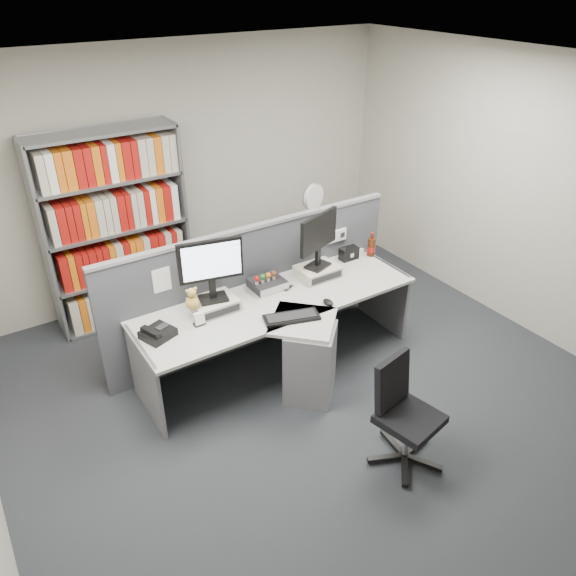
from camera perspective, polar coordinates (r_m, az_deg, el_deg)
ground at (r=4.86m, az=4.27°, el=-12.72°), size 5.50×5.50×0.00m
room_shell at (r=3.87m, az=5.28°, el=7.06°), size 5.04×5.54×2.72m
partition at (r=5.32m, az=-3.47°, el=0.23°), size 3.00×0.08×1.27m
desk at (r=4.95m, az=0.35°, el=-4.91°), size 2.60×1.20×0.72m
monitor_riser_left at (r=4.83m, az=-7.61°, el=-1.68°), size 0.38×0.31×0.10m
monitor_riser_right at (r=5.31m, az=3.07°, el=1.73°), size 0.38×0.31×0.10m
monitor_left at (r=4.64m, az=-7.93°, el=2.33°), size 0.54×0.22×0.56m
monitor_right at (r=5.15m, az=3.16°, el=5.32°), size 0.50×0.23×0.53m
desktop_pc at (r=5.12m, az=-2.12°, el=0.42°), size 0.30×0.27×0.08m
figurines at (r=5.05m, az=-2.33°, el=1.15°), size 0.23×0.05×0.09m
keyboard at (r=4.68m, az=0.37°, el=-3.01°), size 0.50×0.31×0.03m
mouse at (r=4.89m, az=4.13°, el=-1.46°), size 0.07×0.12×0.04m
desk_phone at (r=4.57m, az=-13.27°, el=-4.54°), size 0.30×0.28×0.10m
desk_calendar at (r=4.65m, az=-9.13°, el=-3.23°), size 0.09×0.07×0.11m
plush_toy at (r=4.66m, az=-9.80°, el=-1.23°), size 0.12×0.12×0.20m
speaker at (r=5.65m, az=6.25°, el=3.55°), size 0.19×0.11×0.13m
cola_bottle at (r=5.73m, az=8.54°, el=4.19°), size 0.08×0.08×0.26m
shelving_unit at (r=5.87m, az=-17.22°, el=5.50°), size 1.41×0.40×2.00m
filing_cabinet at (r=6.58m, az=2.42°, el=3.56°), size 0.45×0.61×0.70m
desk_fan at (r=6.30m, az=2.55°, el=8.99°), size 0.30×0.18×0.51m
office_chair at (r=4.28m, az=11.69°, el=-12.18°), size 0.57×0.56×0.86m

